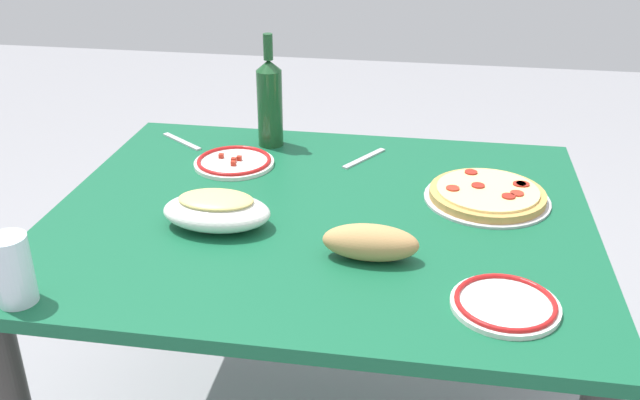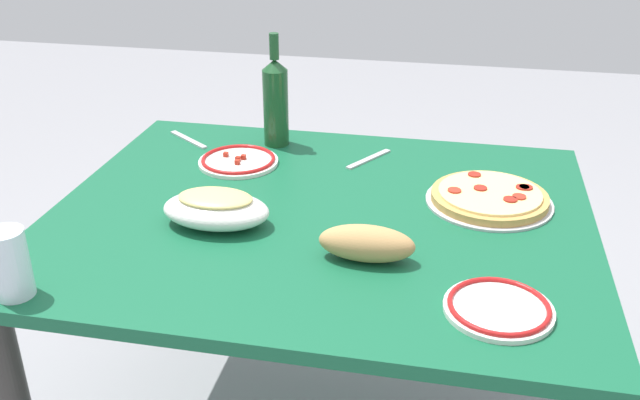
{
  "view_description": "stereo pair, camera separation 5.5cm",
  "coord_description": "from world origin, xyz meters",
  "px_view_note": "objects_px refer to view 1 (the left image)",
  "views": [
    {
      "loc": [
        0.24,
        -1.44,
        1.47
      ],
      "look_at": [
        0.0,
        0.0,
        0.75
      ],
      "focal_mm": 40.06,
      "sensor_mm": 36.0,
      "label": 1
    },
    {
      "loc": [
        0.29,
        -1.43,
        1.47
      ],
      "look_at": [
        0.0,
        0.0,
        0.75
      ],
      "focal_mm": 40.06,
      "sensor_mm": 36.0,
      "label": 2
    }
  ],
  "objects_px": {
    "wine_bottle": "(270,101)",
    "side_plate_far": "(505,304)",
    "water_glass": "(12,270)",
    "pepperoni_pizza": "(487,195)",
    "side_plate_near": "(234,162)",
    "baked_pasta_dish": "(217,210)",
    "bread_loaf": "(370,242)",
    "dining_table": "(320,253)"
  },
  "relations": [
    {
      "from": "baked_pasta_dish",
      "to": "side_plate_far",
      "type": "bearing_deg",
      "value": -19.74
    },
    {
      "from": "pepperoni_pizza",
      "to": "bread_loaf",
      "type": "distance_m",
      "value": 0.4
    },
    {
      "from": "water_glass",
      "to": "side_plate_near",
      "type": "distance_m",
      "value": 0.72
    },
    {
      "from": "wine_bottle",
      "to": "water_glass",
      "type": "height_order",
      "value": "wine_bottle"
    },
    {
      "from": "wine_bottle",
      "to": "side_plate_far",
      "type": "distance_m",
      "value": 0.94
    },
    {
      "from": "bread_loaf",
      "to": "wine_bottle",
      "type": "bearing_deg",
      "value": 120.33
    },
    {
      "from": "bread_loaf",
      "to": "pepperoni_pizza",
      "type": "bearing_deg",
      "value": 51.81
    },
    {
      "from": "water_glass",
      "to": "baked_pasta_dish",
      "type": "bearing_deg",
      "value": 50.96
    },
    {
      "from": "dining_table",
      "to": "water_glass",
      "type": "bearing_deg",
      "value": -137.54
    },
    {
      "from": "dining_table",
      "to": "water_glass",
      "type": "xyz_separation_m",
      "value": [
        -0.49,
        -0.45,
        0.18
      ]
    },
    {
      "from": "baked_pasta_dish",
      "to": "bread_loaf",
      "type": "relative_size",
      "value": 1.22
    },
    {
      "from": "water_glass",
      "to": "bread_loaf",
      "type": "bearing_deg",
      "value": 22.46
    },
    {
      "from": "baked_pasta_dish",
      "to": "side_plate_near",
      "type": "bearing_deg",
      "value": 99.44
    },
    {
      "from": "baked_pasta_dish",
      "to": "water_glass",
      "type": "relative_size",
      "value": 1.78
    },
    {
      "from": "pepperoni_pizza",
      "to": "water_glass",
      "type": "height_order",
      "value": "water_glass"
    },
    {
      "from": "water_glass",
      "to": "side_plate_near",
      "type": "height_order",
      "value": "water_glass"
    },
    {
      "from": "dining_table",
      "to": "pepperoni_pizza",
      "type": "relative_size",
      "value": 4.15
    },
    {
      "from": "baked_pasta_dish",
      "to": "wine_bottle",
      "type": "height_order",
      "value": "wine_bottle"
    },
    {
      "from": "wine_bottle",
      "to": "water_glass",
      "type": "xyz_separation_m",
      "value": [
        -0.28,
        -0.84,
        -0.06
      ]
    },
    {
      "from": "water_glass",
      "to": "bread_loaf",
      "type": "relative_size",
      "value": 0.69
    },
    {
      "from": "dining_table",
      "to": "pepperoni_pizza",
      "type": "distance_m",
      "value": 0.42
    },
    {
      "from": "wine_bottle",
      "to": "baked_pasta_dish",
      "type": "bearing_deg",
      "value": -90.88
    },
    {
      "from": "side_plate_near",
      "to": "wine_bottle",
      "type": "bearing_deg",
      "value": 68.13
    },
    {
      "from": "pepperoni_pizza",
      "to": "baked_pasta_dish",
      "type": "xyz_separation_m",
      "value": [
        -0.59,
        -0.23,
        0.03
      ]
    },
    {
      "from": "side_plate_near",
      "to": "bread_loaf",
      "type": "height_order",
      "value": "bread_loaf"
    },
    {
      "from": "baked_pasta_dish",
      "to": "water_glass",
      "type": "distance_m",
      "value": 0.44
    },
    {
      "from": "dining_table",
      "to": "pepperoni_pizza",
      "type": "height_order",
      "value": "pepperoni_pizza"
    },
    {
      "from": "bread_loaf",
      "to": "side_plate_near",
      "type": "bearing_deg",
      "value": 133.74
    },
    {
      "from": "baked_pasta_dish",
      "to": "bread_loaf",
      "type": "distance_m",
      "value": 0.36
    },
    {
      "from": "pepperoni_pizza",
      "to": "wine_bottle",
      "type": "distance_m",
      "value": 0.65
    },
    {
      "from": "dining_table",
      "to": "baked_pasta_dish",
      "type": "relative_size",
      "value": 5.14
    },
    {
      "from": "side_plate_far",
      "to": "bread_loaf",
      "type": "relative_size",
      "value": 1.01
    },
    {
      "from": "side_plate_far",
      "to": "bread_loaf",
      "type": "distance_m",
      "value": 0.29
    },
    {
      "from": "dining_table",
      "to": "wine_bottle",
      "type": "relative_size",
      "value": 3.93
    },
    {
      "from": "water_glass",
      "to": "side_plate_near",
      "type": "xyz_separation_m",
      "value": [
        0.22,
        0.68,
        -0.06
      ]
    },
    {
      "from": "pepperoni_pizza",
      "to": "side_plate_near",
      "type": "bearing_deg",
      "value": 170.67
    },
    {
      "from": "pepperoni_pizza",
      "to": "side_plate_near",
      "type": "height_order",
      "value": "pepperoni_pizza"
    },
    {
      "from": "water_glass",
      "to": "wine_bottle",
      "type": "bearing_deg",
      "value": 71.22
    },
    {
      "from": "dining_table",
      "to": "side_plate_near",
      "type": "relative_size",
      "value": 5.83
    },
    {
      "from": "baked_pasta_dish",
      "to": "side_plate_far",
      "type": "height_order",
      "value": "baked_pasta_dish"
    },
    {
      "from": "side_plate_near",
      "to": "baked_pasta_dish",
      "type": "bearing_deg",
      "value": -80.56
    },
    {
      "from": "pepperoni_pizza",
      "to": "bread_loaf",
      "type": "relative_size",
      "value": 1.51
    }
  ]
}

